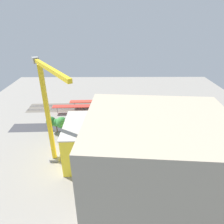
% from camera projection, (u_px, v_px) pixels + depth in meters
% --- Properties ---
extents(ground_plane, '(178.67, 178.67, 0.00)m').
position_uv_depth(ground_plane, '(115.00, 122.00, 110.35)').
color(ground_plane, gray).
rests_on(ground_plane, ground).
extents(rail_bed, '(112.06, 17.32, 0.01)m').
position_uv_depth(rail_bed, '(114.00, 107.00, 129.02)').
color(rail_bed, '#665E54').
rests_on(rail_bed, ground).
extents(street_asphalt, '(111.91, 12.75, 0.01)m').
position_uv_depth(street_asphalt, '(115.00, 126.00, 106.67)').
color(street_asphalt, '#38383D').
rests_on(street_asphalt, ground).
extents(track_rails, '(111.61, 10.89, 0.12)m').
position_uv_depth(track_rails, '(114.00, 106.00, 128.94)').
color(track_rails, '#9E9EA8').
rests_on(track_rails, ground).
extents(platform_canopy_near, '(52.55, 6.04, 4.42)m').
position_uv_depth(platform_canopy_near, '(95.00, 106.00, 119.97)').
color(platform_canopy_near, '#B73328').
rests_on(platform_canopy_near, ground).
extents(platform_canopy_far, '(53.96, 6.05, 4.35)m').
position_uv_depth(platform_canopy_far, '(112.00, 101.00, 126.89)').
color(platform_canopy_far, '#C63D2D').
rests_on(platform_canopy_far, ground).
extents(locomotive, '(14.35, 3.10, 4.97)m').
position_uv_depth(locomotive, '(135.00, 102.00, 130.83)').
color(locomotive, black).
rests_on(locomotive, ground).
extents(passenger_coach, '(19.15, 3.82, 6.07)m').
position_uv_depth(passenger_coach, '(168.00, 100.00, 130.31)').
color(passenger_coach, black).
rests_on(passenger_coach, ground).
extents(parked_car_0, '(4.65, 2.08, 1.54)m').
position_uv_depth(parked_car_0, '(164.00, 121.00, 109.97)').
color(parked_car_0, black).
rests_on(parked_car_0, ground).
extents(parked_car_1, '(4.61, 1.95, 1.54)m').
position_uv_depth(parked_car_1, '(152.00, 122.00, 109.31)').
color(parked_car_1, black).
rests_on(parked_car_1, ground).
extents(parked_car_2, '(4.28, 2.12, 1.77)m').
position_uv_depth(parked_car_2, '(143.00, 122.00, 109.13)').
color(parked_car_2, black).
rests_on(parked_car_2, ground).
extents(parked_car_3, '(4.36, 1.88, 1.73)m').
position_uv_depth(parked_car_3, '(131.00, 122.00, 109.43)').
color(parked_car_3, black).
rests_on(parked_car_3, ground).
extents(parked_car_4, '(4.55, 1.88, 1.80)m').
position_uv_depth(parked_car_4, '(122.00, 121.00, 109.65)').
color(parked_car_4, black).
rests_on(parked_car_4, ground).
extents(construction_building, '(29.25, 23.39, 15.91)m').
position_uv_depth(construction_building, '(101.00, 141.00, 79.99)').
color(construction_building, yellow).
rests_on(construction_building, ground).
extents(construction_roof_slab, '(29.87, 24.01, 0.40)m').
position_uv_depth(construction_roof_slab, '(101.00, 124.00, 76.35)').
color(construction_roof_slab, '#B7B2A8').
rests_on(construction_roof_slab, construction_building).
extents(tower_crane, '(18.44, 26.04, 41.40)m').
position_uv_depth(tower_crane, '(49.00, 108.00, 68.77)').
color(tower_crane, gray).
rests_on(tower_crane, ground).
extents(box_truck_0, '(9.41, 3.00, 3.62)m').
position_uv_depth(box_truck_0, '(95.00, 131.00, 99.03)').
color(box_truck_0, black).
rests_on(box_truck_0, ground).
extents(street_tree_0, '(4.96, 4.96, 8.18)m').
position_uv_depth(street_tree_0, '(51.00, 121.00, 99.45)').
color(street_tree_0, brown).
rests_on(street_tree_0, ground).
extents(street_tree_1, '(5.82, 5.82, 8.49)m').
position_uv_depth(street_tree_1, '(62.00, 123.00, 98.70)').
color(street_tree_1, brown).
rests_on(street_tree_1, ground).
extents(street_tree_2, '(4.10, 4.10, 7.22)m').
position_uv_depth(street_tree_2, '(56.00, 123.00, 99.44)').
color(street_tree_2, brown).
rests_on(street_tree_2, ground).
extents(street_tree_3, '(4.39, 4.39, 7.19)m').
position_uv_depth(street_tree_3, '(159.00, 122.00, 100.26)').
color(street_tree_3, brown).
rests_on(street_tree_3, ground).
extents(traffic_light, '(0.50, 0.36, 6.21)m').
position_uv_depth(traffic_light, '(124.00, 116.00, 108.71)').
color(traffic_light, '#333333').
rests_on(traffic_light, ground).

